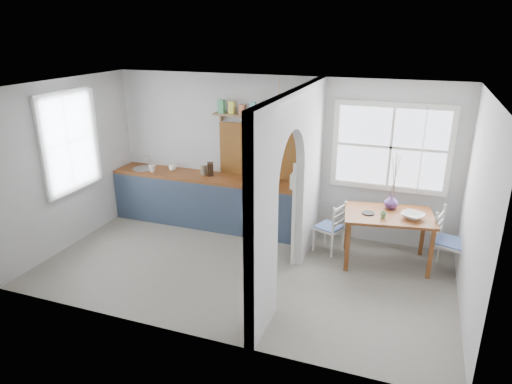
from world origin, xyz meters
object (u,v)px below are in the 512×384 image
(chair_right, at_px, (451,242))
(vase, at_px, (391,201))
(chair_left, at_px, (329,227))
(dining_table, at_px, (387,238))
(kettle, at_px, (295,181))

(chair_right, distance_m, vase, 0.99)
(chair_left, xyz_separation_m, chair_right, (1.74, -0.05, 0.06))
(chair_left, bearing_deg, vase, 120.43)
(dining_table, distance_m, chair_right, 0.87)
(dining_table, bearing_deg, kettle, 160.65)
(dining_table, height_order, chair_right, chair_right)
(chair_left, xyz_separation_m, kettle, (-0.61, 0.17, 0.63))
(dining_table, bearing_deg, chair_left, 164.74)
(chair_left, distance_m, chair_right, 1.74)
(dining_table, relative_size, vase, 5.75)
(chair_left, bearing_deg, kettle, -84.21)
(kettle, distance_m, vase, 1.49)
(chair_right, bearing_deg, chair_left, 105.13)
(chair_left, height_order, vase, vase)
(chair_left, xyz_separation_m, vase, (0.87, 0.14, 0.48))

